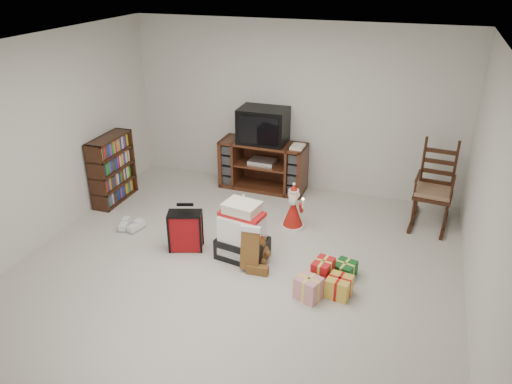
% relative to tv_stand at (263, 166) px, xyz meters
% --- Properties ---
extents(room, '(5.01, 5.01, 2.51)m').
position_rel_tv_stand_xyz_m(room, '(0.39, -2.23, 0.87)').
color(room, beige).
rests_on(room, ground).
extents(tv_stand, '(1.33, 0.50, 0.75)m').
position_rel_tv_stand_xyz_m(tv_stand, '(0.00, 0.00, 0.00)').
color(tv_stand, '#4D2516').
rests_on(tv_stand, floor).
extents(bookshelf, '(0.27, 0.80, 0.98)m').
position_rel_tv_stand_xyz_m(bookshelf, '(-1.94, -1.10, 0.10)').
color(bookshelf, black).
rests_on(bookshelf, floor).
extents(rocking_chair, '(0.55, 0.83, 1.19)m').
position_rel_tv_stand_xyz_m(rocking_chair, '(2.48, -0.32, 0.03)').
color(rocking_chair, black).
rests_on(rocking_chair, floor).
extents(gift_pile, '(0.63, 0.50, 0.71)m').
position_rel_tv_stand_xyz_m(gift_pile, '(0.38, -1.96, -0.06)').
color(gift_pile, black).
rests_on(gift_pile, floor).
extents(red_suitcase, '(0.43, 0.32, 0.59)m').
position_rel_tv_stand_xyz_m(red_suitcase, '(-0.34, -2.01, -0.12)').
color(red_suitcase, maroon).
rests_on(red_suitcase, floor).
extents(stocking, '(0.28, 0.13, 0.58)m').
position_rel_tv_stand_xyz_m(stocking, '(0.56, -2.20, -0.09)').
color(stocking, '#0D751C').
rests_on(stocking, floor).
extents(teddy_bear, '(0.22, 0.20, 0.33)m').
position_rel_tv_stand_xyz_m(teddy_bear, '(0.60, -1.95, -0.23)').
color(teddy_bear, brown).
rests_on(teddy_bear, floor).
extents(santa_figurine, '(0.31, 0.29, 0.64)m').
position_rel_tv_stand_xyz_m(santa_figurine, '(0.76, -1.06, -0.13)').
color(santa_figurine, '#9E1811').
rests_on(santa_figurine, floor).
extents(mrs_claus_figurine, '(0.29, 0.28, 0.60)m').
position_rel_tv_stand_xyz_m(mrs_claus_figurine, '(0.24, -1.53, -0.15)').
color(mrs_claus_figurine, '#9E1811').
rests_on(mrs_claus_figurine, floor).
extents(sneaker_pair, '(0.33, 0.27, 0.09)m').
position_rel_tv_stand_xyz_m(sneaker_pair, '(-1.26, -1.81, -0.33)').
color(sneaker_pair, silver).
rests_on(sneaker_pair, floor).
extents(gift_cluster, '(0.52, 0.80, 0.24)m').
position_rel_tv_stand_xyz_m(gift_cluster, '(1.50, -2.25, -0.26)').
color(gift_cluster, red).
rests_on(gift_cluster, floor).
extents(crt_television, '(0.72, 0.52, 0.52)m').
position_rel_tv_stand_xyz_m(crt_television, '(-0.01, 0.02, 0.64)').
color(crt_television, black).
rests_on(crt_television, tv_stand).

